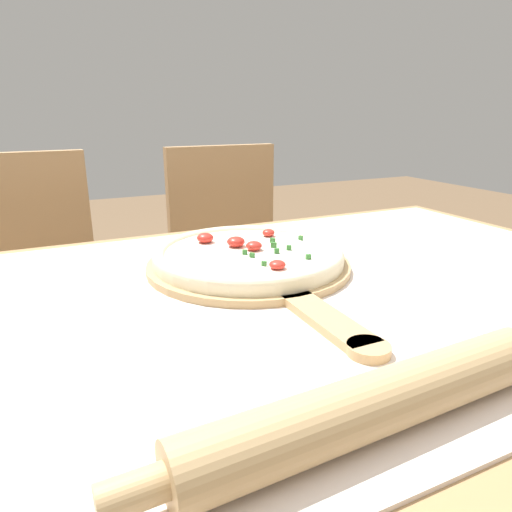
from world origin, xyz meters
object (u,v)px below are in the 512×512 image
object	(u,v)px
pizza	(248,254)
chair_right	(233,260)
pizza_peel	(254,268)
chair_left	(32,288)
rolling_pin	(376,403)

from	to	relation	value
pizza	chair_right	xyz separation A→B (m)	(0.25, 0.68, -0.25)
pizza_peel	pizza	world-z (taller)	pizza
pizza	chair_left	size ratio (longest dim) A/B	0.37
chair_left	chair_right	bearing A→B (deg)	-3.05
pizza_peel	chair_right	distance (m)	0.78
rolling_pin	chair_left	distance (m)	1.17
rolling_pin	pizza_peel	bearing A→B (deg)	79.39
pizza_peel	chair_left	size ratio (longest dim) A/B	0.60
rolling_pin	chair_right	world-z (taller)	chair_right
rolling_pin	chair_right	xyz separation A→B (m)	(0.32, 1.11, -0.25)
pizza	rolling_pin	distance (m)	0.44
pizza_peel	rolling_pin	distance (m)	0.42
pizza	rolling_pin	world-z (taller)	rolling_pin
pizza	chair_left	bearing A→B (deg)	118.47
pizza_peel	chair_left	xyz separation A→B (m)	(-0.37, 0.70, -0.23)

